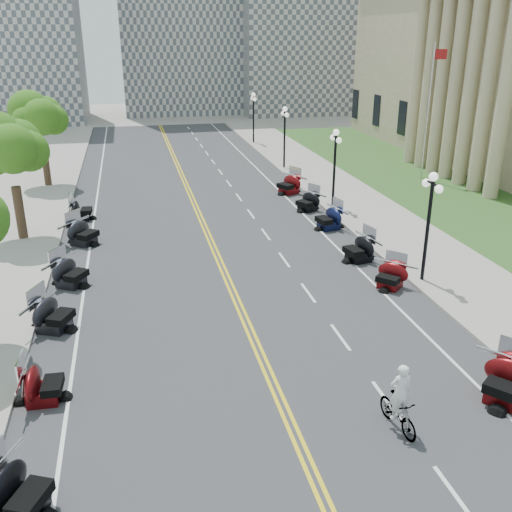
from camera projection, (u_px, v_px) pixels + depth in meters
ground at (257, 347)px, 20.62m from camera, size 160.00×160.00×0.00m
road at (215, 251)px, 29.71m from camera, size 16.00×90.00×0.01m
centerline_yellow_a at (213, 251)px, 29.68m from camera, size 0.12×90.00×0.00m
centerline_yellow_b at (217, 251)px, 29.73m from camera, size 0.12×90.00×0.00m
edge_line_north at (331, 242)px, 31.00m from camera, size 0.12×90.00×0.00m
edge_line_south at (88, 261)px, 28.41m from camera, size 0.12×90.00×0.00m
lane_dash_4 at (455, 495)px, 13.99m from camera, size 0.12×2.00×0.00m
lane_dash_5 at (386, 400)px, 17.62m from camera, size 0.12×2.00×0.00m
lane_dash_6 at (340, 337)px, 21.26m from camera, size 0.12×2.00×0.00m
lane_dash_7 at (308, 293)px, 24.90m from camera, size 0.12×2.00×0.00m
lane_dash_8 at (284, 260)px, 28.54m from camera, size 0.12×2.00×0.00m
lane_dash_9 at (266, 234)px, 32.17m from camera, size 0.12×2.00×0.00m
lane_dash_10 at (251, 214)px, 35.81m from camera, size 0.12×2.00×0.00m
lane_dash_11 at (239, 197)px, 39.45m from camera, size 0.12×2.00×0.00m
lane_dash_12 at (229, 183)px, 43.08m from camera, size 0.12×2.00×0.00m
lane_dash_13 at (220, 172)px, 46.72m from camera, size 0.12×2.00×0.00m
lane_dash_14 at (213, 162)px, 50.36m from camera, size 0.12×2.00×0.00m
lane_dash_15 at (207, 153)px, 54.00m from camera, size 0.12×2.00×0.00m
lane_dash_16 at (201, 146)px, 57.63m from camera, size 0.12×2.00×0.00m
lane_dash_17 at (197, 139)px, 61.27m from camera, size 0.12×2.00×0.00m
lane_dash_18 at (192, 133)px, 64.91m from camera, size 0.12×2.00×0.00m
lane_dash_19 at (188, 128)px, 68.54m from camera, size 0.12×2.00×0.00m
sidewalk_north at (401, 235)px, 31.81m from camera, size 5.00×90.00×0.15m
sidewalk_south at (0, 266)px, 27.56m from camera, size 5.00×90.00×0.15m
lawn at (441, 192)px, 40.51m from camera, size 9.00×60.00×0.10m
distant_block_c at (308, 31)px, 80.17m from camera, size 20.00×14.00×22.00m
street_lamp_2 at (428, 228)px, 25.05m from camera, size 0.50×1.20×4.90m
street_lamp_3 at (334, 169)px, 35.96m from camera, size 0.50×1.20×4.90m
street_lamp_4 at (284, 138)px, 46.87m from camera, size 0.50×1.20×4.90m
street_lamp_5 at (253, 118)px, 57.78m from camera, size 0.50×1.20×4.90m
flagpole at (428, 114)px, 42.44m from camera, size 1.10×0.20×10.00m
tree_3 at (11, 154)px, 29.60m from camera, size 4.80×4.80×9.20m
tree_4 at (40, 122)px, 40.51m from camera, size 4.80×4.80×9.20m
motorcycle_n_4 at (509, 381)px, 17.27m from camera, size 3.02×3.02×1.51m
motorcycle_n_6 at (391, 275)px, 25.20m from camera, size 2.53×2.53×1.25m
motorcycle_n_7 at (359, 248)px, 28.18m from camera, size 2.36×2.36×1.40m
motorcycle_n_8 at (329, 217)px, 32.84m from camera, size 2.38×2.38×1.41m
motorcycle_n_9 at (308, 201)px, 36.26m from camera, size 2.57×2.57×1.33m
motorcycle_n_10 at (289, 183)px, 40.14m from camera, size 2.85×2.85×1.48m
motorcycle_s_4 at (16, 491)px, 13.15m from camera, size 2.71×2.71×1.43m
motorcycle_s_5 at (42, 383)px, 17.36m from camera, size 1.93×1.93×1.29m
motorcycle_s_6 at (53, 313)px, 21.56m from camera, size 2.72×2.72×1.43m
motorcycle_s_7 at (70, 271)px, 25.36m from camera, size 2.77×2.77×1.40m
motorcycle_s_8 at (83, 231)px, 30.40m from camera, size 2.91×2.91×1.46m
motorcycle_s_9 at (81, 209)px, 34.47m from camera, size 2.04×2.04×1.36m
bicycle at (398, 413)px, 16.15m from camera, size 0.76×1.84×1.07m
cyclist_rider at (403, 370)px, 15.64m from camera, size 0.64×0.42×1.77m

